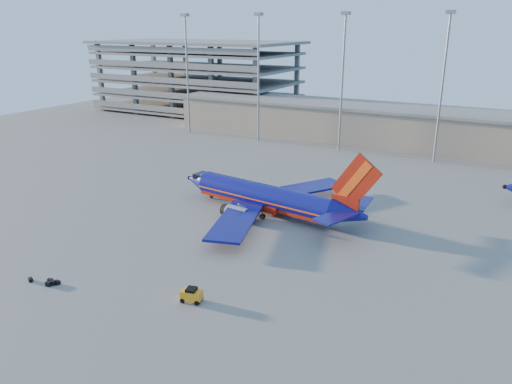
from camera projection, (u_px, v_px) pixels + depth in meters
ground at (257, 224)px, 68.58m from camera, size 220.00×220.00×0.00m
terminal_building at (422, 128)px, 110.73m from camera, size 122.00×16.00×8.50m
parking_garage at (197, 73)px, 154.70m from camera, size 62.00×32.00×21.40m
light_mast_row at (391, 70)px, 98.85m from camera, size 101.60×1.60×28.65m
aircraft_main at (269, 198)px, 71.94m from camera, size 32.75×31.32×11.12m
baggage_tug at (192, 295)px, 49.29m from camera, size 2.28×1.68×1.47m
luggage_pile at (48, 282)px, 52.80m from camera, size 3.70×1.51×0.51m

